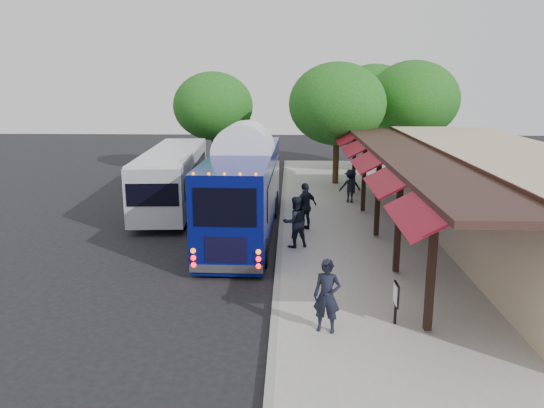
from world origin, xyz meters
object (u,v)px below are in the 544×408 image
(ped_a, at_px, (327,296))
(ped_d, at_px, (350,186))
(city_bus, at_px, (173,176))
(ped_b, at_px, (295,222))
(ped_c, at_px, (305,207))
(sign_board, at_px, (396,296))
(coach_bus, at_px, (244,186))

(ped_a, distance_m, ped_d, 14.26)
(city_bus, distance_m, ped_b, 8.96)
(city_bus, relative_size, ped_a, 5.85)
(ped_c, xyz_separation_m, sign_board, (2.04, -8.54, -0.24))
(city_bus, distance_m, ped_d, 8.78)
(city_bus, relative_size, ped_d, 6.44)
(ped_a, height_order, ped_c, ped_c)
(ped_b, bearing_deg, sign_board, 88.37)
(sign_board, bearing_deg, city_bus, 121.46)
(sign_board, bearing_deg, ped_d, 87.08)
(ped_d, bearing_deg, city_bus, 1.94)
(coach_bus, relative_size, ped_d, 6.81)
(ped_b, height_order, sign_board, ped_b)
(city_bus, xyz_separation_m, ped_c, (6.37, -4.40, -0.44))
(coach_bus, height_order, ped_c, coach_bus)
(coach_bus, distance_m, ped_d, 7.00)
(city_bus, bearing_deg, ped_c, -38.43)
(ped_b, xyz_separation_m, sign_board, (2.48, -6.23, -0.21))
(coach_bus, xyz_separation_m, ped_a, (2.78, -9.15, -0.86))
(ped_a, xyz_separation_m, sign_board, (1.75, 0.45, -0.18))
(city_bus, bearing_deg, ped_d, 0.90)
(ped_a, height_order, ped_d, ped_a)
(coach_bus, height_order, sign_board, coach_bus)
(coach_bus, bearing_deg, ped_a, -71.99)
(ped_a, relative_size, sign_board, 1.68)
(coach_bus, distance_m, ped_b, 3.31)
(ped_a, distance_m, ped_b, 6.72)
(ped_d, bearing_deg, coach_bus, 42.84)
(ped_c, relative_size, sign_board, 1.80)
(ped_c, bearing_deg, sign_board, 63.63)
(sign_board, bearing_deg, coach_bus, 115.93)
(ped_a, bearing_deg, ped_d, 96.47)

